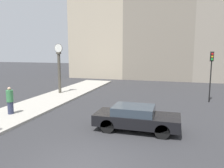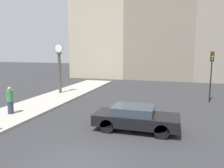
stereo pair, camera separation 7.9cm
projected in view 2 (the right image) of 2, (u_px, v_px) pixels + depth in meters
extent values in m
plane|color=#2D2D30|center=(78.00, 167.00, 7.76)|extent=(120.00, 120.00, 0.00)
cube|color=#A39E93|center=(54.00, 99.00, 18.58)|extent=(3.53, 22.85, 0.14)
cube|color=#B7A88E|center=(100.00, 12.00, 33.19)|extent=(8.40, 5.00, 19.98)
cube|color=gray|center=(160.00, 16.00, 30.85)|extent=(9.40, 5.00, 17.83)
cube|color=gray|center=(223.00, 32.00, 28.86)|extent=(7.18, 5.00, 13.19)
cube|color=black|center=(136.00, 119.00, 11.29)|extent=(4.34, 1.79, 0.56)
cube|color=#2D3842|center=(133.00, 110.00, 11.26)|extent=(2.09, 1.61, 0.42)
cylinder|color=black|center=(164.00, 121.00, 11.69)|extent=(0.70, 0.22, 0.70)
cylinder|color=black|center=(162.00, 132.00, 10.20)|extent=(0.70, 0.22, 0.70)
cylinder|color=black|center=(115.00, 117.00, 12.45)|extent=(0.70, 0.22, 0.70)
cylinder|color=black|center=(107.00, 126.00, 10.96)|extent=(0.70, 0.22, 0.70)
cylinder|color=black|center=(211.00, 82.00, 17.31)|extent=(0.09, 0.09, 3.28)
cube|color=black|center=(212.00, 56.00, 17.01)|extent=(0.26, 0.20, 0.76)
cylinder|color=red|center=(213.00, 54.00, 16.86)|extent=(0.15, 0.04, 0.15)
cylinder|color=orange|center=(213.00, 57.00, 16.89)|extent=(0.15, 0.04, 0.15)
cylinder|color=green|center=(212.00, 59.00, 16.93)|extent=(0.15, 0.04, 0.15)
cylinder|color=#4C473D|center=(60.00, 74.00, 20.54)|extent=(0.27, 0.27, 3.67)
cube|color=#4C473D|center=(59.00, 53.00, 20.25)|extent=(0.35, 0.35, 0.16)
cylinder|color=#4C473D|center=(59.00, 48.00, 20.19)|extent=(0.80, 0.04, 0.80)
cylinder|color=white|center=(59.00, 48.00, 20.19)|extent=(0.74, 0.06, 0.74)
cylinder|color=#2D334C|center=(11.00, 108.00, 13.83)|extent=(0.35, 0.35, 0.79)
cylinder|color=#387A47|center=(10.00, 96.00, 13.72)|extent=(0.41, 0.41, 0.73)
sphere|color=tan|center=(9.00, 89.00, 13.65)|extent=(0.20, 0.20, 0.20)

